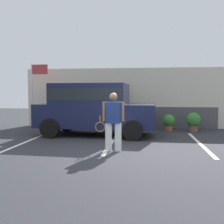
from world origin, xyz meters
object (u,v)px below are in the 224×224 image
tennis_player_man (113,121)px  potted_plant_secondary (193,121)px  flag_pole (36,84)px  parked_suv (94,107)px  potted_plant_by_porch (169,122)px

tennis_player_man → potted_plant_secondary: bearing=-129.0°
flag_pole → potted_plant_secondary: bearing=-0.2°
potted_plant_secondary → parked_suv: bearing=-158.3°
tennis_player_man → flag_pole: (-4.19, 4.45, 1.24)m
parked_suv → potted_plant_by_porch: (3.09, 1.72, -0.74)m
parked_suv → potted_plant_by_porch: size_ratio=6.49×
potted_plant_secondary → flag_pole: size_ratio=0.27×
parked_suv → potted_plant_secondary: parked_suv is taller
parked_suv → potted_plant_secondary: bearing=25.0°
tennis_player_man → potted_plant_by_porch: (1.97, 4.49, -0.47)m
tennis_player_man → potted_plant_by_porch: size_ratio=2.33×
parked_suv → potted_plant_by_porch: bearing=32.4°
parked_suv → potted_plant_secondary: size_ratio=5.69×
parked_suv → potted_plant_by_porch: 3.61m
potted_plant_by_porch → flag_pole: flag_pole is taller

